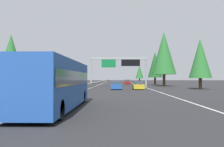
# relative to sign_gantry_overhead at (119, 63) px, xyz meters

# --- Properties ---
(ground_plane) EXTENTS (320.00, 320.00, 0.00)m
(ground_plane) POSITION_rel_sign_gantry_overhead_xyz_m (6.59, 6.03, -5.31)
(ground_plane) COLOR #262628
(median_barrier) EXTENTS (180.00, 0.56, 0.90)m
(median_barrier) POSITION_rel_sign_gantry_overhead_xyz_m (26.59, 6.33, -4.86)
(median_barrier) COLOR gray
(median_barrier) RESTS_ON ground
(shoulder_stripe_right) EXTENTS (160.00, 0.16, 0.01)m
(shoulder_stripe_right) POSITION_rel_sign_gantry_overhead_xyz_m (16.59, -5.49, -5.31)
(shoulder_stripe_right) COLOR silver
(shoulder_stripe_right) RESTS_ON ground
(shoulder_stripe_median) EXTENTS (160.00, 0.16, 0.01)m
(shoulder_stripe_median) POSITION_rel_sign_gantry_overhead_xyz_m (16.59, 5.78, -5.31)
(shoulder_stripe_median) COLOR silver
(shoulder_stripe_median) RESTS_ON ground
(sign_gantry_overhead) EXTENTS (0.50, 12.68, 6.68)m
(sign_gantry_overhead) POSITION_rel_sign_gantry_overhead_xyz_m (0.00, 0.00, 0.00)
(sign_gantry_overhead) COLOR gray
(sign_gantry_overhead) RESTS_ON ground
(bus_distant_a) EXTENTS (11.50, 2.55, 3.10)m
(bus_distant_a) POSITION_rel_sign_gantry_overhead_xyz_m (-39.35, 4.40, -3.60)
(bus_distant_a) COLOR #1E4793
(bus_distant_a) RESTS_ON ground
(sedan_mid_right) EXTENTS (4.40, 1.80, 1.47)m
(sedan_mid_right) POSITION_rel_sign_gantry_overhead_xyz_m (-12.19, 0.68, -4.63)
(sedan_mid_right) COLOR #1E4793
(sedan_mid_right) RESTS_ON ground
(sedan_far_right) EXTENTS (4.40, 1.80, 1.47)m
(sedan_far_right) POSITION_rel_sign_gantry_overhead_xyz_m (-12.10, -3.16, -4.63)
(sedan_far_right) COLOR #AD931E
(sedan_far_right) RESTS_ON ground
(sedan_far_left) EXTENTS (4.40, 1.80, 1.47)m
(sedan_far_left) POSITION_rel_sign_gantry_overhead_xyz_m (24.15, -2.81, -4.63)
(sedan_far_left) COLOR maroon
(sedan_far_left) RESTS_ON ground
(oncoming_near) EXTENTS (5.60, 2.00, 1.86)m
(oncoming_near) POSITION_rel_sign_gantry_overhead_xyz_m (28.89, 12.66, -4.40)
(oncoming_near) COLOR red
(oncoming_near) RESTS_ON ground
(oncoming_far) EXTENTS (4.40, 1.80, 1.47)m
(oncoming_far) POSITION_rel_sign_gantry_overhead_xyz_m (-37.07, 8.85, -4.63)
(oncoming_far) COLOR black
(oncoming_far) RESTS_ON ground
(conifer_right_near) EXTENTS (4.00, 4.00, 9.08)m
(conifer_right_near) POSITION_rel_sign_gantry_overhead_xyz_m (-11.00, -14.36, 0.20)
(conifer_right_near) COLOR #4C3823
(conifer_right_near) RESTS_ON ground
(conifer_right_mid) EXTENTS (5.84, 5.84, 13.27)m
(conifer_right_mid) POSITION_rel_sign_gantry_overhead_xyz_m (4.53, -10.90, 2.76)
(conifer_right_mid) COLOR #4C3823
(conifer_right_mid) RESTS_ON ground
(conifer_right_far) EXTENTS (4.32, 4.32, 9.81)m
(conifer_right_far) POSITION_rel_sign_gantry_overhead_xyz_m (18.64, -10.92, 0.64)
(conifer_right_far) COLOR #4C3823
(conifer_right_far) RESTS_ON ground
(conifer_right_distant) EXTENTS (3.64, 3.64, 8.28)m
(conifer_right_distant) POSITION_rel_sign_gantry_overhead_xyz_m (61.22, -10.23, -0.29)
(conifer_right_distant) COLOR #4C3823
(conifer_right_distant) RESTS_ON ground
(conifer_left_near) EXTENTS (4.93, 4.93, 11.21)m
(conifer_left_near) POSITION_rel_sign_gantry_overhead_xyz_m (-4.40, 22.67, 1.49)
(conifer_left_near) COLOR #4C3823
(conifer_left_near) RESTS_ON ground
(conifer_left_mid) EXTENTS (4.62, 4.62, 10.50)m
(conifer_left_mid) POSITION_rel_sign_gantry_overhead_xyz_m (1.00, 24.78, 1.06)
(conifer_left_mid) COLOR #4C3823
(conifer_left_mid) RESTS_ON ground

